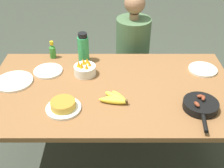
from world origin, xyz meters
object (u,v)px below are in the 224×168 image
object	(u,v)px
banana_bunch	(117,99)
empty_plate_near_front	(15,81)
frittata_plate_center	(64,106)
water_bottle	(84,48)
empty_plate_far_right	(49,71)
person_figure	(133,64)
skillet	(202,106)
hot_sauce_bottle	(54,50)
fruit_bowl_mango	(86,69)
empty_plate_far_left	(204,70)

from	to	relation	value
banana_bunch	empty_plate_near_front	size ratio (longest dim) A/B	0.75
frittata_plate_center	water_bottle	world-z (taller)	water_bottle
empty_plate_near_front	water_bottle	world-z (taller)	water_bottle
frittata_plate_center	empty_plate_far_right	bearing A→B (deg)	112.25
person_figure	skillet	bearing A→B (deg)	-69.63
skillet	hot_sauce_bottle	distance (m)	1.22
banana_bunch	empty_plate_far_right	world-z (taller)	banana_bunch
frittata_plate_center	empty_plate_near_front	world-z (taller)	frittata_plate_center
skillet	empty_plate_near_front	size ratio (longest dim) A/B	1.34
banana_bunch	empty_plate_far_right	distance (m)	0.62
fruit_bowl_mango	water_bottle	xyz separation A→B (m)	(-0.02, 0.20, 0.07)
empty_plate_near_front	person_figure	bearing A→B (deg)	37.25
skillet	frittata_plate_center	world-z (taller)	skillet
fruit_bowl_mango	hot_sauce_bottle	size ratio (longest dim) A/B	1.11
banana_bunch	frittata_plate_center	xyz separation A→B (m)	(-0.33, -0.08, 0.01)
banana_bunch	fruit_bowl_mango	xyz separation A→B (m)	(-0.23, 0.32, 0.02)
skillet	water_bottle	bearing A→B (deg)	-120.11
water_bottle	person_figure	world-z (taller)	person_figure
water_bottle	banana_bunch	bearing A→B (deg)	-64.38
banana_bunch	empty_plate_far_left	size ratio (longest dim) A/B	0.93
empty_plate_near_front	hot_sauce_bottle	size ratio (longest dim) A/B	1.84
fruit_bowl_mango	banana_bunch	bearing A→B (deg)	-54.79
fruit_bowl_mango	hot_sauce_bottle	distance (m)	0.38
empty_plate_far_left	empty_plate_far_right	size ratio (longest dim) A/B	0.99
hot_sauce_bottle	empty_plate_far_right	bearing A→B (deg)	-90.26
banana_bunch	person_figure	size ratio (longest dim) A/B	0.17
fruit_bowl_mango	skillet	bearing A→B (deg)	-27.90
empty_plate_near_front	fruit_bowl_mango	xyz separation A→B (m)	(0.50, 0.10, 0.04)
skillet	empty_plate_far_left	bearing A→B (deg)	170.67
frittata_plate_center	empty_plate_far_left	xyz separation A→B (m)	(1.00, 0.46, -0.02)
fruit_bowl_mango	person_figure	bearing A→B (deg)	55.59
empty_plate_near_front	fruit_bowl_mango	bearing A→B (deg)	11.87
empty_plate_near_front	empty_plate_far_left	distance (m)	1.40
water_bottle	empty_plate_near_front	bearing A→B (deg)	-147.19
skillet	fruit_bowl_mango	bearing A→B (deg)	-110.33
person_figure	frittata_plate_center	bearing A→B (deg)	-116.98
water_bottle	hot_sauce_bottle	world-z (taller)	water_bottle
fruit_bowl_mango	person_figure	distance (m)	0.76
frittata_plate_center	empty_plate_far_right	distance (m)	0.47
skillet	frittata_plate_center	distance (m)	0.86
skillet	empty_plate_near_front	world-z (taller)	skillet
empty_plate_far_left	hot_sauce_bottle	distance (m)	1.19
empty_plate_far_right	hot_sauce_bottle	distance (m)	0.23
empty_plate_near_front	fruit_bowl_mango	world-z (taller)	fruit_bowl_mango
fruit_bowl_mango	water_bottle	distance (m)	0.21
empty_plate_far_left	hot_sauce_bottle	size ratio (longest dim) A/B	1.48
banana_bunch	empty_plate_far_left	bearing A→B (deg)	29.60
empty_plate_far_right	fruit_bowl_mango	bearing A→B (deg)	-6.58
empty_plate_far_left	person_figure	xyz separation A→B (m)	(-0.50, 0.52, -0.27)
skillet	person_figure	size ratio (longest dim) A/B	0.30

